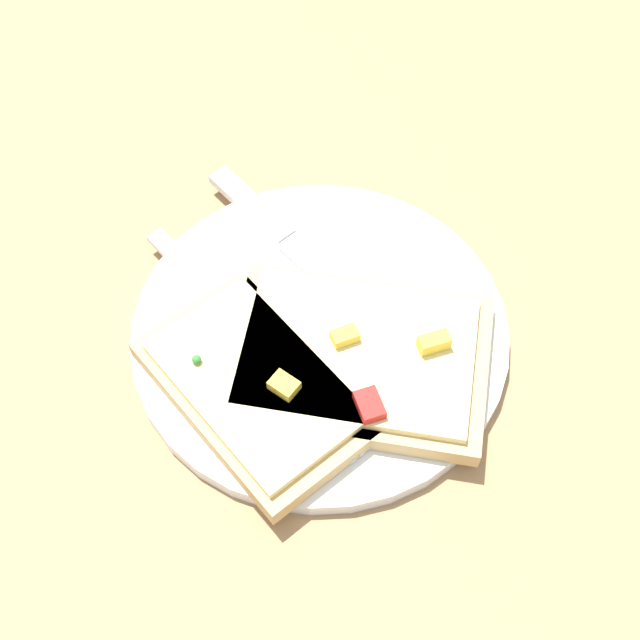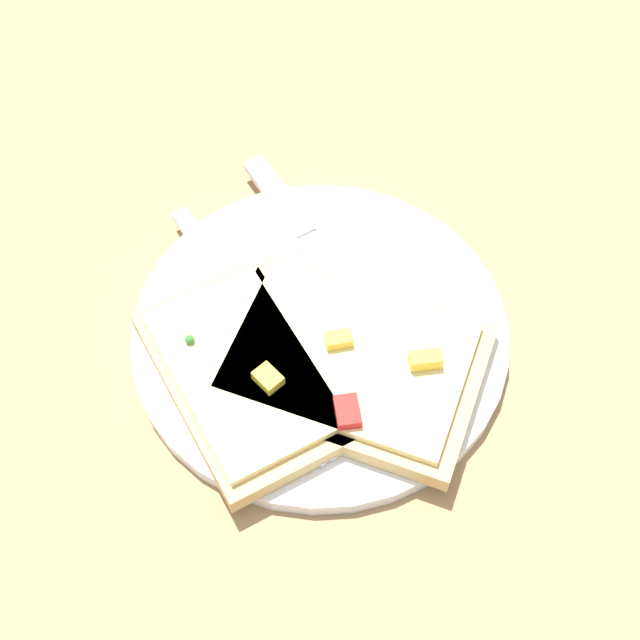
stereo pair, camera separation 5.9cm
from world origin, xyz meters
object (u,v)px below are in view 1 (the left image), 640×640
Objects in this scene: plate at (320,333)px; pizza_slice_corner at (256,387)px; fork at (264,347)px; pizza_slice_main at (358,358)px; knife at (295,246)px.

pizza_slice_corner is at bearing -114.92° from plate.
fork reaches higher than plate.
pizza_slice_main reaches higher than fork.
pizza_slice_corner is at bearing -52.22° from knife.
fork is at bearing 178.72° from pizza_slice_main.
plate is 1.46× the size of pizza_slice_main.
fork is at bearing -141.90° from plate.
pizza_slice_corner is (0.00, -0.03, 0.01)m from fork.
plate is 1.44× the size of pizza_slice_corner.
knife is at bearing -50.64° from pizza_slice_corner.
pizza_slice_corner reaches higher than fork.
pizza_slice_main is 0.99× the size of pizza_slice_corner.
pizza_slice_main is 0.07m from pizza_slice_corner.
knife is (-0.00, 0.09, -0.00)m from fork.
fork is (-0.03, -0.02, 0.01)m from plate.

